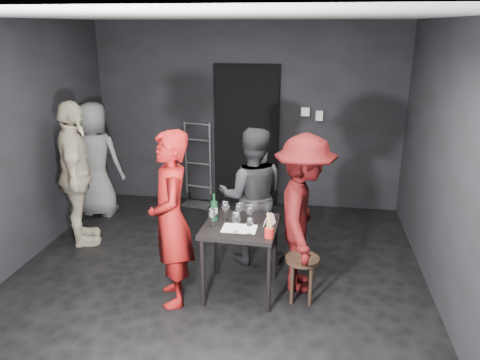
% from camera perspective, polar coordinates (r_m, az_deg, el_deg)
% --- Properties ---
extents(floor, '(4.50, 5.00, 0.02)m').
position_cam_1_polar(floor, '(5.09, -3.30, -12.68)').
color(floor, black).
rests_on(floor, ground).
extents(ceiling, '(4.50, 5.00, 0.02)m').
position_cam_1_polar(ceiling, '(4.37, -3.98, 19.31)').
color(ceiling, silver).
rests_on(ceiling, ground).
extents(wall_back, '(4.50, 0.04, 2.70)m').
position_cam_1_polar(wall_back, '(6.94, 0.86, 7.79)').
color(wall_back, black).
rests_on(wall_back, ground).
extents(wall_front, '(4.50, 0.04, 2.70)m').
position_cam_1_polar(wall_front, '(2.38, -17.15, -15.02)').
color(wall_front, black).
rests_on(wall_front, ground).
extents(wall_left, '(0.04, 5.00, 2.70)m').
position_cam_1_polar(wall_left, '(5.48, -27.26, 2.86)').
color(wall_left, black).
rests_on(wall_left, ground).
extents(wall_right, '(0.04, 5.00, 2.70)m').
position_cam_1_polar(wall_right, '(4.63, 24.73, 0.64)').
color(wall_right, black).
rests_on(wall_right, ground).
extents(doorway, '(0.95, 0.10, 2.10)m').
position_cam_1_polar(doorway, '(6.95, 0.78, 5.27)').
color(doorway, black).
rests_on(doorway, ground).
extents(wallbox_upper, '(0.12, 0.06, 0.12)m').
position_cam_1_polar(wallbox_upper, '(6.81, 7.98, 8.26)').
color(wallbox_upper, '#B7B7B2').
rests_on(wallbox_upper, wall_back).
extents(wallbox_lower, '(0.10, 0.06, 0.14)m').
position_cam_1_polar(wallbox_lower, '(6.82, 9.65, 7.77)').
color(wallbox_lower, '#B7B7B2').
rests_on(wallbox_lower, wall_back).
extents(hand_truck, '(0.42, 0.35, 1.26)m').
position_cam_1_polar(hand_truck, '(7.20, -5.12, -1.16)').
color(hand_truck, '#B2B2B7').
rests_on(hand_truck, floor).
extents(tasting_table, '(0.72, 0.72, 0.75)m').
position_cam_1_polar(tasting_table, '(4.68, 0.08, -6.56)').
color(tasting_table, black).
rests_on(tasting_table, floor).
extents(stool, '(0.33, 0.33, 0.47)m').
position_cam_1_polar(stool, '(4.71, 7.59, -10.41)').
color(stool, black).
rests_on(stool, floor).
extents(server_red, '(0.71, 0.85, 2.00)m').
position_cam_1_polar(server_red, '(4.46, -8.49, -3.23)').
color(server_red, maroon).
rests_on(server_red, floor).
extents(woman_black, '(0.85, 0.52, 1.66)m').
position_cam_1_polar(woman_black, '(5.27, 1.48, -1.57)').
color(woman_black, '#262629').
rests_on(woman_black, floor).
extents(man_maroon, '(0.55, 1.16, 1.78)m').
position_cam_1_polar(man_maroon, '(4.73, 7.77, -3.30)').
color(man_maroon, '#450B0B').
rests_on(man_maroon, floor).
extents(bystander_cream, '(1.11, 1.40, 2.15)m').
position_cam_1_polar(bystander_cream, '(5.95, -19.53, 2.21)').
color(bystander_cream, beige).
rests_on(bystander_cream, floor).
extents(bystander_grey, '(0.91, 0.55, 1.78)m').
position_cam_1_polar(bystander_grey, '(6.89, -17.32, 2.95)').
color(bystander_grey, '#606060').
rests_on(bystander_grey, floor).
extents(tasting_mat, '(0.33, 0.22, 0.00)m').
position_cam_1_polar(tasting_mat, '(4.55, -0.08, -5.94)').
color(tasting_mat, white).
rests_on(tasting_mat, tasting_table).
extents(wine_glass_a, '(0.10, 0.10, 0.20)m').
position_cam_1_polar(wine_glass_a, '(4.58, -3.39, -4.50)').
color(wine_glass_a, white).
rests_on(wine_glass_a, tasting_table).
extents(wine_glass_b, '(0.10, 0.10, 0.21)m').
position_cam_1_polar(wine_glass_b, '(4.72, -1.78, -3.66)').
color(wine_glass_b, white).
rests_on(wine_glass_b, tasting_table).
extents(wine_glass_c, '(0.08, 0.08, 0.20)m').
position_cam_1_polar(wine_glass_c, '(4.71, -0.13, -3.81)').
color(wine_glass_c, white).
rests_on(wine_glass_c, tasting_table).
extents(wine_glass_d, '(0.11, 0.11, 0.22)m').
position_cam_1_polar(wine_glass_d, '(4.44, -0.47, -5.06)').
color(wine_glass_d, white).
rests_on(wine_glass_d, tasting_table).
extents(wine_glass_e, '(0.08, 0.08, 0.18)m').
position_cam_1_polar(wine_glass_e, '(4.40, 1.18, -5.58)').
color(wine_glass_e, white).
rests_on(wine_glass_e, tasting_table).
extents(wine_glass_f, '(0.09, 0.09, 0.21)m').
position_cam_1_polar(wine_glass_f, '(4.64, 1.17, -4.09)').
color(wine_glass_f, white).
rests_on(wine_glass_f, tasting_table).
extents(wine_bottle, '(0.07, 0.07, 0.28)m').
position_cam_1_polar(wine_bottle, '(4.71, -3.17, -3.70)').
color(wine_bottle, black).
rests_on(wine_bottle, tasting_table).
extents(breadstick_cup, '(0.08, 0.08, 0.26)m').
position_cam_1_polar(breadstick_cup, '(4.34, 3.58, -5.59)').
color(breadstick_cup, '#A71813').
rests_on(breadstick_cup, tasting_table).
extents(reserved_card, '(0.12, 0.15, 0.10)m').
position_cam_1_polar(reserved_card, '(4.63, 3.45, -4.90)').
color(reserved_card, white).
rests_on(reserved_card, tasting_table).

